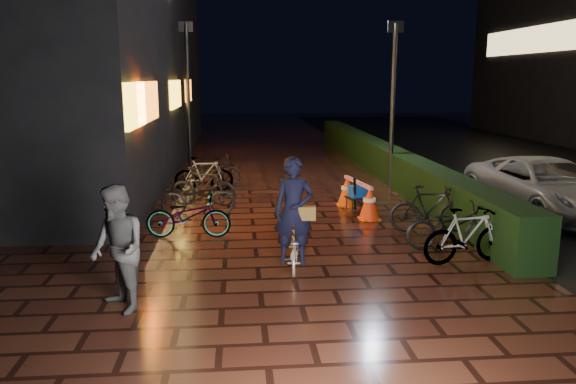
{
  "coord_description": "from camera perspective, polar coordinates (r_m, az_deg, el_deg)",
  "views": [
    {
      "loc": [
        -1.4,
        -10.12,
        3.14
      ],
      "look_at": [
        -0.52,
        -0.17,
        1.1
      ],
      "focal_mm": 35.0,
      "sensor_mm": 36.0,
      "label": 1
    }
  ],
  "objects": [
    {
      "name": "lamp_post_sf",
      "position": [
        19.7,
        -10.13,
        10.19
      ],
      "size": [
        0.47,
        0.14,
        4.96
      ],
      "color": "black",
      "rests_on": "ground"
    },
    {
      "name": "storefront_block",
      "position": [
        23.12,
        -26.38,
        13.76
      ],
      "size": [
        12.09,
        22.0,
        9.0
      ],
      "color": "black",
      "rests_on": "ground"
    },
    {
      "name": "cart_assembly",
      "position": [
        13.33,
        7.05,
        -0.09
      ],
      "size": [
        0.57,
        0.61,
        0.92
      ],
      "color": "black",
      "rests_on": "ground"
    },
    {
      "name": "lamp_post_hedge",
      "position": [
        16.25,
        10.61,
        9.33
      ],
      "size": [
        0.44,
        0.13,
        4.66
      ],
      "color": "black",
      "rests_on": "ground"
    },
    {
      "name": "parked_bikes_storefront",
      "position": [
        14.11,
        -8.74,
        0.47
      ],
      "size": [
        1.96,
        6.05,
        0.98
      ],
      "color": "black",
      "rests_on": "ground"
    },
    {
      "name": "van",
      "position": [
        14.41,
        24.78,
        0.52
      ],
      "size": [
        2.43,
        4.75,
        1.29
      ],
      "primitive_type": "imported",
      "rotation": [
        0.0,
        0.0,
        0.07
      ],
      "color": "#B2B2B8",
      "rests_on": "ground"
    },
    {
      "name": "bystander_person",
      "position": [
        7.92,
        -16.93,
        -5.57
      ],
      "size": [
        1.03,
        1.08,
        1.75
      ],
      "primitive_type": "imported",
      "rotation": [
        0.0,
        0.0,
        -0.98
      ],
      "color": "#525254",
      "rests_on": "ground"
    },
    {
      "name": "ground",
      "position": [
        10.69,
        2.68,
        -5.55
      ],
      "size": [
        80.0,
        80.0,
        0.0
      ],
      "primitive_type": "plane",
      "color": "#381911",
      "rests_on": "ground"
    },
    {
      "name": "cyclist",
      "position": [
        9.27,
        0.59,
        -3.69
      ],
      "size": [
        0.71,
        1.36,
        1.89
      ],
      "color": "silver",
      "rests_on": "ground"
    },
    {
      "name": "parked_bikes_hedge",
      "position": [
        10.93,
        15.95,
        -3.03
      ],
      "size": [
        1.71,
        2.71,
        0.98
      ],
      "color": "black",
      "rests_on": "ground"
    },
    {
      "name": "hedge",
      "position": [
        18.9,
        9.38,
        3.37
      ],
      "size": [
        0.7,
        20.0,
        1.0
      ],
      "primitive_type": "cube",
      "color": "black",
      "rests_on": "ground"
    },
    {
      "name": "traffic_barrier",
      "position": [
        13.37,
        7.09,
        -0.46
      ],
      "size": [
        0.72,
        1.88,
        0.76
      ],
      "color": "#FC360D",
      "rests_on": "ground"
    }
  ]
}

